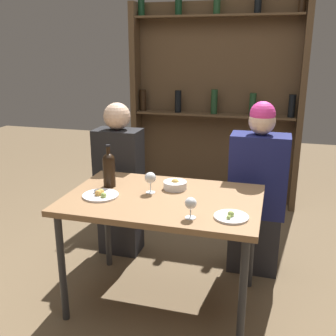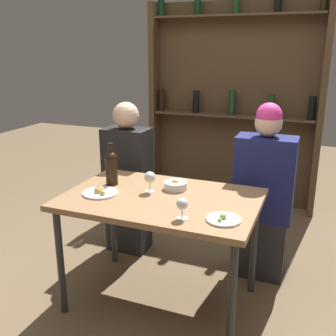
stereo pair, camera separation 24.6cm
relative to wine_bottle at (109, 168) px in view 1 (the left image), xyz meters
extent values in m
plane|color=brown|center=(0.39, -0.09, -0.87)|extent=(10.00, 10.00, 0.00)
cube|color=olive|center=(0.39, -0.09, -0.14)|extent=(1.19, 0.78, 0.04)
cylinder|color=#2D2D30|center=(-0.14, -0.42, -0.51)|extent=(0.04, 0.04, 0.71)
cylinder|color=#2D2D30|center=(0.92, -0.42, -0.51)|extent=(0.04, 0.04, 0.71)
cylinder|color=#2D2D30|center=(-0.14, 0.24, -0.51)|extent=(0.04, 0.04, 0.71)
cylinder|color=#2D2D30|center=(0.92, 0.24, -0.51)|extent=(0.04, 0.04, 0.71)
cube|color=#4C3823|center=(0.39, 1.89, 0.16)|extent=(1.71, 0.02, 2.06)
cube|color=#4C3823|center=(-0.46, 1.79, 0.16)|extent=(0.06, 0.18, 2.06)
cube|color=#4C3823|center=(1.25, 1.79, 0.16)|extent=(0.06, 0.18, 2.06)
cube|color=#4C3823|center=(0.39, 1.79, 0.08)|extent=(1.63, 0.18, 0.02)
cylinder|color=black|center=(-0.38, 1.80, 0.21)|extent=(0.07, 0.07, 0.22)
cylinder|color=black|center=(0.01, 1.79, 0.21)|extent=(0.07, 0.07, 0.23)
cylinder|color=#19381E|center=(0.39, 1.79, 0.22)|extent=(0.07, 0.07, 0.25)
cylinder|color=#19381E|center=(0.78, 1.78, 0.21)|extent=(0.07, 0.07, 0.23)
cylinder|color=black|center=(1.16, 1.78, 0.21)|extent=(0.07, 0.07, 0.22)
cube|color=#4C3823|center=(0.39, 1.79, 1.05)|extent=(1.63, 0.18, 0.02)
cylinder|color=black|center=(-0.38, 1.80, 1.18)|extent=(0.07, 0.07, 0.26)
cylinder|color=black|center=(0.00, 1.80, 1.17)|extent=(0.07, 0.07, 0.23)
cylinder|color=#19381E|center=(0.39, 1.79, 1.17)|extent=(0.07, 0.07, 0.22)
cylinder|color=black|center=(0.77, 1.80, 1.17)|extent=(0.07, 0.07, 0.24)
cylinder|color=black|center=(0.00, 0.00, -0.03)|extent=(0.08, 0.08, 0.18)
sphere|color=black|center=(0.00, 0.00, 0.06)|extent=(0.08, 0.08, 0.08)
cylinder|color=black|center=(0.00, 0.00, 0.10)|extent=(0.03, 0.03, 0.09)
cylinder|color=black|center=(0.00, 0.00, 0.15)|extent=(0.03, 0.03, 0.01)
cylinder|color=silver|center=(0.62, -0.35, -0.12)|extent=(0.06, 0.06, 0.00)
cylinder|color=silver|center=(0.62, -0.35, -0.09)|extent=(0.01, 0.01, 0.06)
sphere|color=silver|center=(0.62, -0.35, -0.04)|extent=(0.06, 0.06, 0.06)
cylinder|color=silver|center=(0.30, -0.04, -0.12)|extent=(0.06, 0.06, 0.00)
cylinder|color=silver|center=(0.30, -0.04, -0.08)|extent=(0.01, 0.01, 0.08)
sphere|color=silver|center=(0.30, -0.04, -0.02)|extent=(0.07, 0.07, 0.07)
cylinder|color=white|center=(0.02, -0.19, -0.12)|extent=(0.22, 0.22, 0.01)
sphere|color=gold|center=(0.02, -0.18, -0.10)|extent=(0.04, 0.04, 0.04)
sphere|color=gold|center=(0.01, -0.20, -0.10)|extent=(0.04, 0.04, 0.04)
sphere|color=#99B256|center=(0.06, -0.22, -0.10)|extent=(0.04, 0.04, 0.04)
cylinder|color=white|center=(0.83, -0.29, -0.12)|extent=(0.19, 0.19, 0.01)
sphere|color=#99B256|center=(0.82, -0.34, -0.10)|extent=(0.02, 0.02, 0.02)
sphere|color=#99B256|center=(0.83, -0.29, -0.10)|extent=(0.04, 0.04, 0.04)
sphere|color=#C67038|center=(0.83, -0.29, -0.10)|extent=(0.03, 0.03, 0.03)
cylinder|color=white|center=(0.43, 0.07, -0.10)|extent=(0.15, 0.15, 0.05)
sphere|color=gold|center=(0.43, 0.07, -0.08)|extent=(0.05, 0.05, 0.05)
cube|color=#26262B|center=(-0.14, 0.48, -0.64)|extent=(0.32, 0.22, 0.45)
cube|color=black|center=(-0.14, 0.48, -0.13)|extent=(0.36, 0.22, 0.57)
sphere|color=beige|center=(-0.14, 0.48, 0.26)|extent=(0.20, 0.20, 0.20)
cube|color=#26262B|center=(0.93, 0.48, -0.64)|extent=(0.36, 0.22, 0.45)
cube|color=navy|center=(0.93, 0.48, -0.12)|extent=(0.41, 0.22, 0.59)
sphere|color=beige|center=(0.93, 0.48, 0.27)|extent=(0.18, 0.18, 0.18)
sphere|color=#EA3893|center=(0.93, 0.48, 0.32)|extent=(0.17, 0.17, 0.17)
camera|label=1|loc=(1.02, -2.24, 0.75)|focal=42.00mm
camera|label=2|loc=(1.26, -2.16, 0.75)|focal=42.00mm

